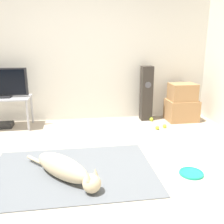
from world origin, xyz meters
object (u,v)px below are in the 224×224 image
(floor_speaker, at_px, (146,93))
(tennis_ball_by_boxes, at_px, (165,126))
(dog, at_px, (66,169))
(tennis_ball_loose_on_carpet, at_px, (151,119))
(cardboard_box_upper, at_px, (183,92))
(tv_stand, at_px, (2,102))
(frisbee, at_px, (191,173))
(tv, at_px, (0,83))
(cardboard_box_lower, at_px, (181,110))
(tennis_ball_near_speaker, at_px, (157,128))
(game_console, at_px, (3,125))

(floor_speaker, distance_m, tennis_ball_by_boxes, 0.74)
(dog, xyz_separation_m, tennis_ball_by_boxes, (1.63, 1.47, -0.10))
(floor_speaker, height_order, tennis_ball_loose_on_carpet, floor_speaker)
(cardboard_box_upper, bearing_deg, dog, -138.55)
(tennis_ball_loose_on_carpet, bearing_deg, cardboard_box_upper, -4.59)
(dog, relative_size, tv_stand, 0.96)
(floor_speaker, distance_m, tennis_ball_loose_on_carpet, 0.49)
(frisbee, distance_m, tv, 3.25)
(tennis_ball_by_boxes, bearing_deg, frisbee, -99.06)
(cardboard_box_upper, distance_m, tv_stand, 3.17)
(cardboard_box_lower, relative_size, floor_speaker, 0.55)
(dog, height_order, tennis_ball_by_boxes, dog)
(tennis_ball_by_boxes, height_order, tennis_ball_near_speaker, same)
(tennis_ball_near_speaker, distance_m, game_console, 2.65)
(tennis_ball_near_speaker, xyz_separation_m, tennis_ball_loose_on_carpet, (0.04, 0.48, 0.00))
(tennis_ball_loose_on_carpet, bearing_deg, tennis_ball_near_speaker, -95.39)
(tv, height_order, tennis_ball_by_boxes, tv)
(tennis_ball_near_speaker, bearing_deg, tennis_ball_loose_on_carpet, 84.61)
(dog, relative_size, frisbee, 3.31)
(cardboard_box_lower, distance_m, floor_speaker, 0.74)
(frisbee, xyz_separation_m, tennis_ball_near_speaker, (0.09, 1.48, 0.02))
(cardboard_box_lower, distance_m, game_console, 3.22)
(tennis_ball_loose_on_carpet, relative_size, game_console, 0.21)
(tv_stand, xyz_separation_m, tennis_ball_by_boxes, (2.72, -0.41, -0.43))
(frisbee, distance_m, cardboard_box_lower, 2.06)
(floor_speaker, xyz_separation_m, tennis_ball_loose_on_carpet, (0.08, -0.12, -0.47))
(dog, height_order, floor_speaker, floor_speaker)
(cardboard_box_lower, bearing_deg, tv_stand, 179.34)
(tv_stand, bearing_deg, tennis_ball_loose_on_carpet, -0.13)
(game_console, bearing_deg, tv, -29.85)
(cardboard_box_upper, relative_size, tennis_ball_near_speaker, 7.02)
(dog, relative_size, cardboard_box_lower, 1.62)
(tennis_ball_loose_on_carpet, bearing_deg, floor_speaker, 124.15)
(tv, distance_m, tennis_ball_by_boxes, 2.85)
(tennis_ball_by_boxes, relative_size, tennis_ball_loose_on_carpet, 1.00)
(cardboard_box_lower, xyz_separation_m, cardboard_box_upper, (-0.01, -0.01, 0.35))
(dog, distance_m, tv_stand, 2.20)
(floor_speaker, bearing_deg, frisbee, -91.50)
(frisbee, bearing_deg, cardboard_box_upper, 70.07)
(tv_stand, relative_size, tv, 1.05)
(frisbee, height_order, tennis_ball_by_boxes, tennis_ball_by_boxes)
(game_console, bearing_deg, floor_speaker, 2.11)
(cardboard_box_lower, relative_size, tv, 0.63)
(dog, height_order, cardboard_box_upper, cardboard_box_upper)
(cardboard_box_lower, distance_m, tv_stand, 3.19)
(tennis_ball_near_speaker, bearing_deg, tv_stand, 169.39)
(dog, height_order, game_console, dog)
(dog, bearing_deg, frisbee, -3.08)
(frisbee, distance_m, tennis_ball_loose_on_carpet, 1.96)
(dog, bearing_deg, tv, 120.03)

